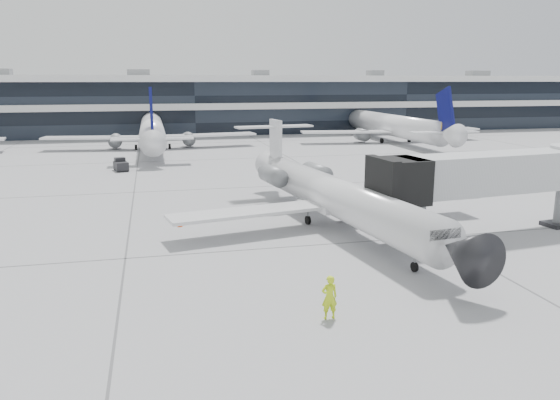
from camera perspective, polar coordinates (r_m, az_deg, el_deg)
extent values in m
plane|color=gray|center=(34.72, 0.90, -4.93)|extent=(220.00, 220.00, 0.00)
cube|color=black|center=(114.53, -9.31, 9.60)|extent=(170.00, 22.00, 10.00)
cylinder|color=silver|center=(38.43, 6.16, 0.22)|extent=(5.67, 23.84, 2.67)
cone|color=black|center=(27.67, 18.58, -5.23)|extent=(3.00, 3.08, 2.67)
cone|color=silver|center=(50.52, -0.68, 3.57)|extent=(2.92, 3.46, 2.53)
cube|color=silver|center=(37.13, -3.44, -1.26)|extent=(11.15, 4.65, 0.22)
cube|color=silver|center=(42.61, 13.28, 0.21)|extent=(10.99, 3.20, 0.22)
cylinder|color=slate|center=(44.90, -0.73, 2.57)|extent=(1.90, 3.52, 1.48)
cylinder|color=slate|center=(46.37, 3.87, 2.86)|extent=(1.90, 3.52, 1.48)
cube|color=silver|center=(49.69, -0.45, 5.83)|extent=(0.60, 2.58, 4.44)
cube|color=silver|center=(49.90, -0.61, 7.68)|extent=(7.25, 2.47, 0.16)
cylinder|color=black|center=(31.19, 13.87, -6.80)|extent=(0.25, 0.57, 0.55)
cylinder|color=black|center=(40.01, 2.93, -2.12)|extent=(0.32, 0.66, 0.63)
cylinder|color=black|center=(41.25, 6.71, -1.74)|extent=(0.32, 0.66, 0.63)
cube|color=silver|center=(39.31, 21.46, 2.68)|extent=(14.19, 4.41, 2.59)
cube|color=black|center=(35.03, 12.58, 1.99)|extent=(2.95, 3.47, 2.79)
cylinder|color=slate|center=(36.54, 14.62, -2.17)|extent=(0.44, 0.44, 2.79)
cube|color=black|center=(36.81, 14.53, -3.75)|extent=(1.95, 1.60, 0.70)
cylinder|color=slate|center=(43.95, 27.05, -0.58)|extent=(0.50, 0.50, 2.99)
imported|color=#C5EB18|center=(24.48, 5.18, -10.08)|extent=(0.74, 0.49, 2.01)
cone|color=#D9410B|center=(40.04, -10.43, -2.37)|extent=(0.34, 0.34, 0.53)
cube|color=#D9410B|center=(40.11, -10.41, -2.72)|extent=(0.41, 0.41, 0.03)
cube|color=black|center=(66.20, -16.28, 3.45)|extent=(1.89, 2.59, 0.95)
cube|color=black|center=(66.62, -16.40, 4.05)|extent=(1.36, 1.20, 0.53)
cylinder|color=black|center=(66.97, -16.89, 3.20)|extent=(0.30, 0.50, 0.46)
cylinder|color=black|center=(67.18, -15.91, 3.29)|extent=(0.30, 0.50, 0.46)
cylinder|color=black|center=(65.32, -16.61, 3.00)|extent=(0.30, 0.50, 0.46)
cylinder|color=black|center=(65.54, -15.62, 3.09)|extent=(0.30, 0.50, 0.46)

